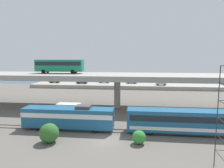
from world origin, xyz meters
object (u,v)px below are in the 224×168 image
Objects in this scene: train_coach_lead at (194,121)px; parked_car_4 at (55,81)px; parked_car_2 at (161,83)px; transit_bus_on_overpass at (59,65)px; parked_car_0 at (104,81)px; parked_car_1 at (132,82)px; train_locomotive at (64,116)px; service_truck_west at (65,110)px; parked_car_3 at (82,82)px.

train_coach_lead reaches higher than parked_car_4.
parked_car_2 is 0.92× the size of parked_car_4.
parked_car_2 is (28.75, 30.38, -7.98)m from transit_bus_on_overpass.
transit_bus_on_overpass reaches higher than parked_car_0.
parked_car_1 is 32.51m from parked_car_4.
parked_car_0 is at bearing -88.53° from train_locomotive.
parked_car_4 is at bearing -174.10° from parked_car_0.
parked_car_0 is (-22.37, 52.67, 0.02)m from train_coach_lead.
train_locomotive reaches higher than parked_car_0.
service_truck_west reaches higher than parked_car_3.
parked_car_1 is (12.31, 46.09, 0.55)m from service_truck_west.
train_coach_lead is at bearing 89.23° from parked_car_2.
parked_car_4 is (-32.47, -1.57, 0.00)m from parked_car_1.
parked_car_3 is at bearing -57.81° from train_coach_lead.
parked_car_0 and parked_car_2 have the same top height.
parked_car_0 is at bearing -174.10° from parked_car_4.
parked_car_1 is at bearing -21.71° from parked_car_2.
train_locomotive reaches higher than train_coach_lead.
train_coach_lead reaches higher than parked_car_0.
transit_bus_on_overpass is 2.66× the size of parked_car_0.
train_coach_lead is at bearing 165.35° from service_truck_west.
parked_car_4 is (-20.78, -2.15, 0.00)m from parked_car_0.
parked_car_1 is 12.19m from parked_car_2.
train_coach_lead is at bearing -66.99° from parked_car_0.
train_locomotive is 4.01× the size of parked_car_2.
train_coach_lead is 23.77m from service_truck_west.
train_locomotive is at bearing -88.53° from parked_car_0.
transit_bus_on_overpass is 37.41m from parked_car_4.
service_truck_west is 1.55× the size of parked_car_3.
parked_car_4 is at bearing -6.84° from parked_car_3.
service_truck_west is 1.67× the size of parked_car_2.
train_locomotive reaches higher than parked_car_4.
train_coach_lead is at bearing 101.59° from parked_car_1.
transit_bus_on_overpass is at bearing -99.20° from parked_car_0.
parked_car_3 is (-8.51, -3.62, 0.00)m from parked_car_0.
service_truck_west is at bearing 114.57° from transit_bus_on_overpass.
train_coach_lead is 53.18m from parked_car_1.
service_truck_west is 48.87m from parked_car_4.
parked_car_2 and parked_car_4 have the same top height.
parked_car_0 and parked_car_4 have the same top height.
parked_car_3 is at bearing 173.16° from parked_car_4.
parked_car_1 is at bearing -177.23° from parked_car_4.
parked_car_3 is 12.36m from parked_car_4.
service_truck_west is 1.51× the size of parked_car_0.
train_coach_lead is 33.92m from transit_bus_on_overpass.
train_coach_lead is at bearing 148.53° from transit_bus_on_overpass.
parked_car_0 is at bearing -156.97° from parked_car_3.
train_locomotive is 0.78× the size of train_coach_lead.
parked_car_1 is (10.33, 52.10, -0.01)m from train_locomotive.
parked_car_4 is (-43.79, 2.94, 0.00)m from parked_car_2.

